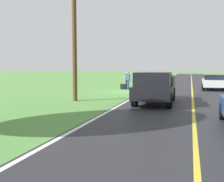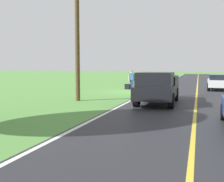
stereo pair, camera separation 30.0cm
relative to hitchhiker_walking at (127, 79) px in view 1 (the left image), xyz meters
name	(u,v)px [view 1 (the left image)]	position (x,y,z in m)	size (l,w,h in m)	color
ground_plane	(131,92)	(-0.83, 2.31, -0.98)	(200.00, 200.00, 0.00)	#568E42
road_surface	(192,93)	(-5.84, 2.31, -0.98)	(8.13, 120.00, 0.00)	#28282D
lane_edge_line	(144,92)	(-1.95, 2.31, -0.98)	(0.16, 117.60, 0.00)	silver
lane_centre_line	(192,93)	(-5.84, 2.31, -0.98)	(0.14, 117.60, 0.00)	gold
hitchhiker_walking	(127,79)	(0.00, 0.00, 0.00)	(0.62, 0.51, 1.75)	navy
suitcase_carried	(123,87)	(0.42, 0.07, -0.73)	(0.20, 0.46, 0.51)	black
pickup_truck_passing	(155,87)	(-3.73, 9.07, -0.01)	(2.14, 5.42, 1.82)	black
sedan_near_oncoming	(213,81)	(-7.69, -2.02, -0.23)	(1.98, 4.43, 1.41)	silver
utility_pole_roadside	(74,34)	(1.22, 9.16, 3.16)	(0.28, 0.28, 8.28)	brown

